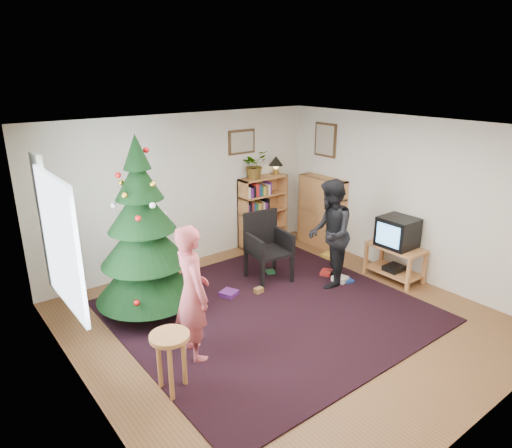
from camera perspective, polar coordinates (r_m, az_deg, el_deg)
floor at (r=6.16m, az=3.45°, el=-11.94°), size 5.00×5.00×0.00m
ceiling at (r=5.34m, az=3.98°, el=11.81°), size 5.00×5.00×0.00m
wall_back at (r=7.60m, az=-8.90°, el=4.10°), size 5.00×0.02×2.50m
wall_front at (r=4.26m, az=26.86°, el=-9.79°), size 5.00×0.02×2.50m
wall_left at (r=4.50m, az=-21.14°, el=-7.46°), size 0.02×5.00×2.50m
wall_right at (r=7.46m, az=18.28°, el=3.10°), size 0.02×5.00×2.50m
rug at (r=6.35m, az=1.64°, el=-10.78°), size 3.80×3.60×0.02m
window_pane at (r=4.95m, az=-23.26°, el=-2.19°), size 0.04×1.20×1.40m
curtain at (r=5.61m, az=-24.79°, el=-0.04°), size 0.06×0.35×1.60m
picture_back at (r=8.04m, az=-1.80°, el=10.22°), size 0.55×0.03×0.42m
picture_right at (r=8.37m, az=8.67°, el=10.36°), size 0.03×0.50×0.60m
christmas_tree at (r=6.06m, az=-13.85°, el=-2.44°), size 1.33×1.33×2.42m
bookshelf_back at (r=8.44m, az=0.87°, el=1.69°), size 0.95×0.30×1.30m
bookshelf_right at (r=8.47m, az=8.20°, el=1.56°), size 0.30×0.95×1.30m
tv_stand at (r=7.48m, az=16.96°, el=-4.26°), size 0.47×0.85×0.55m
crt_tv at (r=7.32m, az=17.28°, el=-0.97°), size 0.49×0.52×0.46m
armchair at (r=7.09m, az=1.02°, el=-2.45°), size 0.67×0.67×1.07m
stool at (r=4.78m, az=-10.67°, el=-14.96°), size 0.40×0.40×0.67m
person_standing at (r=5.15m, az=-7.96°, el=-8.53°), size 0.46×0.63×1.59m
person_by_chair at (r=6.88m, az=9.20°, el=-1.22°), size 1.00×1.00×1.64m
potted_plant at (r=8.11m, az=-0.21°, el=7.43°), size 0.51×0.46×0.50m
table_lamp at (r=8.42m, az=2.51°, el=7.74°), size 0.26×0.26×0.35m
floor_clutter at (r=7.26m, az=5.72°, el=-6.62°), size 2.44×1.17×0.08m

